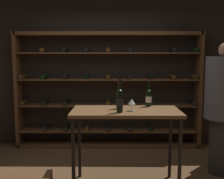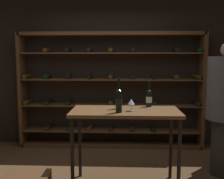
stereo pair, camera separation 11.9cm
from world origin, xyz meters
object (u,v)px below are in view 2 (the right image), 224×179
Objects in this scene: wine_bottle_gold_foil at (149,98)px; wine_bottle_green_slim at (119,99)px; wine_bottle_amber_reserve at (119,100)px; wine_rack at (111,90)px; tasting_table at (125,119)px; wine_glass_stemmed_left at (131,102)px.

wine_bottle_gold_foil is 0.42m from wine_bottle_green_slim.
wine_bottle_green_slim is at bearing 91.06° from wine_bottle_amber_reserve.
wine_rack is 1.60m from tasting_table.
tasting_table is 0.27m from wine_bottle_green_slim.
wine_bottle_amber_reserve is 0.25m from wine_bottle_green_slim.
tasting_table is at bearing 147.12° from wine_glass_stemmed_left.
wine_rack is 1.43m from wine_bottle_gold_foil.
wine_rack reaches higher than wine_bottle_green_slim.
tasting_table is 0.46m from wine_bottle_gold_foil.
tasting_table is at bearing -80.61° from wine_rack.
wine_rack is 1.48m from wine_bottle_green_slim.
wine_bottle_gold_foil is 2.31× the size of wine_glass_stemmed_left.
wine_bottle_amber_reserve is at bearing -134.32° from wine_bottle_gold_foil.
wine_glass_stemmed_left is (0.33, -1.61, 0.06)m from wine_rack.
wine_bottle_amber_reserve is (-0.39, -0.40, 0.02)m from wine_bottle_gold_foil.
wine_glass_stemmed_left is at bearing -78.45° from wine_rack.
wine_bottle_amber_reserve is (-0.08, -0.14, 0.25)m from tasting_table.
wine_glass_stemmed_left is at bearing -32.88° from tasting_table.
wine_rack is at bearing 113.46° from wine_bottle_gold_foil.
wine_rack reaches higher than wine_bottle_amber_reserve.
wine_bottle_green_slim is at bearing -158.92° from wine_bottle_gold_foil.
wine_bottle_gold_foil reaches higher than wine_glass_stemmed_left.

